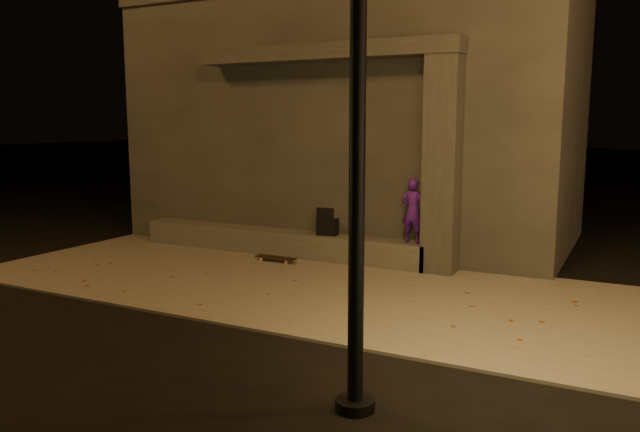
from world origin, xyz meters
The scene contains 9 objects.
ground centered at (0.00, 0.00, 0.00)m, with size 120.00×120.00×0.00m, color black.
sidewalk centered at (0.00, 2.00, 0.02)m, with size 11.00×4.40×0.04m, color slate.
building centered at (-1.00, 6.49, 2.61)m, with size 9.00×5.10×5.22m.
ledge centered at (-1.50, 3.75, 0.27)m, with size 6.00×0.55×0.45m, color #504D48.
column centered at (1.70, 3.75, 1.84)m, with size 0.55×0.55×3.60m, color #353330.
canopy centered at (-0.50, 3.80, 3.78)m, with size 5.00×0.70×0.28m, color #353330.
skateboarder centered at (1.20, 3.75, 1.05)m, with size 0.41×0.27×1.12m, color #4C1796.
backpack centered at (-0.43, 3.75, 0.67)m, with size 0.39×0.28×0.52m.
skateboard centered at (-1.16, 3.10, 0.11)m, with size 0.80×0.22×0.09m.
Camera 1 is at (4.64, -6.38, 2.56)m, focal length 35.00 mm.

